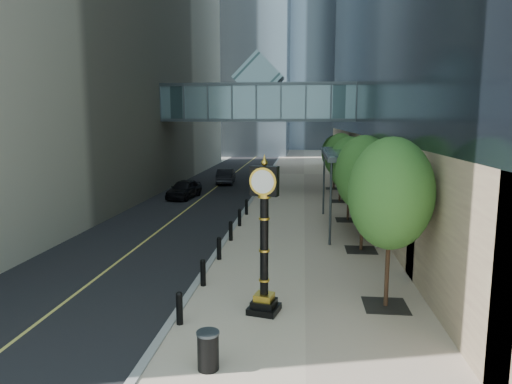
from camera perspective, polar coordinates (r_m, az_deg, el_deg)
ground at (r=12.94m, az=1.53°, el=-18.81°), size 320.00×320.00×0.00m
road at (r=52.37m, az=-2.76°, el=2.32°), size 8.00×180.00×0.02m
sidewalk at (r=51.77m, az=6.03°, el=2.22°), size 8.00×180.00×0.06m
curb at (r=51.92m, az=1.61°, el=2.29°), size 0.25×180.00×0.07m
distant_tower_c at (r=134.24m, az=3.05°, el=20.28°), size 22.00×22.00×65.00m
skywalk at (r=39.65m, az=0.33°, el=11.36°), size 17.00×4.20×5.80m
entrance_canopy at (r=25.63m, az=11.81°, el=4.64°), size 3.00×8.00×4.38m
bollard_row at (r=21.45m, az=-3.85°, el=-5.99°), size 0.20×16.20×0.90m
street_trees at (r=26.33m, az=11.89°, el=3.32°), size 2.67×28.48×5.48m
street_clock at (r=14.14m, az=1.03°, el=-6.98°), size 1.09×1.09×4.82m
trash_bin at (r=11.70m, az=-6.01°, el=-19.23°), size 0.61×0.61×0.90m
pedestrian at (r=22.34m, az=15.19°, el=-4.69°), size 0.69×0.55×1.65m
car_near at (r=36.04m, az=-8.97°, el=0.38°), size 2.25×4.42×1.44m
car_far at (r=44.07m, az=-3.76°, el=2.02°), size 1.85×4.48×1.44m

